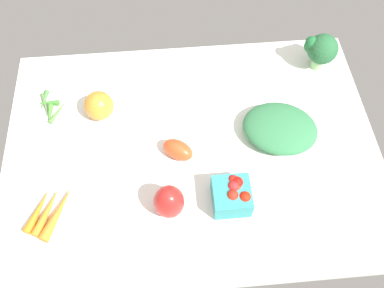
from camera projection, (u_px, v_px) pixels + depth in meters
The scene contains 9 objects.
tablecloth at pixel (192, 149), 113.77cm from camera, with size 104.00×76.00×2.00cm, color white.
leafy_greens_clump at pixel (280, 128), 112.60cm from camera, with size 20.79×17.15×6.11cm, color #347A49.
okra_pile at pixel (49, 107), 119.16cm from camera, with size 9.47×12.07×1.73cm.
bell_pepper_red at pixel (169, 202), 99.12cm from camera, with size 7.61×7.61×10.21cm, color red.
carrot_bunch at pixel (50, 211), 101.77cm from camera, with size 12.96×15.17×2.97cm.
berry_basket at pixel (232, 195), 101.55cm from camera, with size 9.48×9.48×7.52cm.
roma_tomato at pixel (178, 150), 109.55cm from camera, with size 8.77×5.22×5.22cm, color #E44E24.
broccoli_head at pixel (321, 48), 122.22cm from camera, with size 10.00×10.08×12.29cm.
heirloom_tomato_orange at pixel (99, 106), 115.17cm from camera, with size 8.42×8.42×8.42cm, color orange.
Camera 1 is at (4.94, 56.86, 99.43)cm, focal length 37.89 mm.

